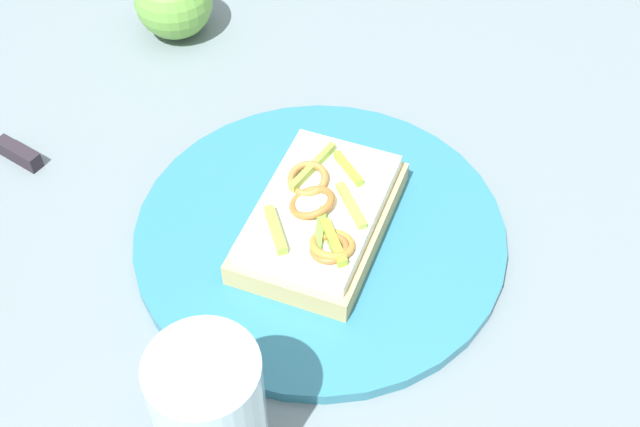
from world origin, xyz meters
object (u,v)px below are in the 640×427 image
(knife, at_px, (7,148))
(plate, at_px, (320,234))
(sandwich, at_px, (320,216))
(drinking_glass, at_px, (212,419))
(apple_1, at_px, (173,0))

(knife, bearing_deg, plate, -165.48)
(plate, height_order, sandwich, sandwich)
(sandwich, bearing_deg, drinking_glass, -178.05)
(drinking_glass, xyz_separation_m, knife, (0.36, 0.08, -0.06))
(apple_1, relative_size, knife, 0.75)
(sandwich, distance_m, knife, 0.30)
(apple_1, bearing_deg, knife, 119.50)
(plate, xyz_separation_m, drinking_glass, (-0.15, 0.14, 0.06))
(drinking_glass, height_order, knife, drinking_glass)
(plate, height_order, knife, knife)
(sandwich, relative_size, drinking_glass, 1.45)
(sandwich, distance_m, apple_1, 0.32)
(drinking_glass, bearing_deg, sandwich, -42.72)
(sandwich, relative_size, apple_1, 2.28)
(plate, relative_size, apple_1, 3.81)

